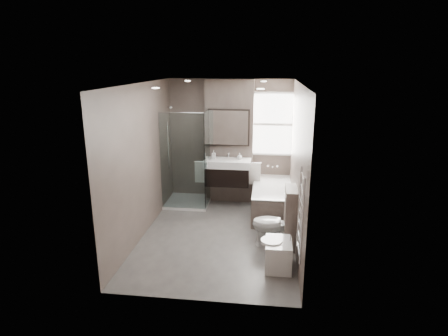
% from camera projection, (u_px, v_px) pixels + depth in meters
% --- Properties ---
extents(room, '(2.70, 3.90, 2.70)m').
position_uv_depth(room, '(218.00, 163.00, 6.22)').
color(room, '#595551').
rests_on(room, ground).
extents(vanity_pier, '(1.00, 0.25, 2.60)m').
position_uv_depth(vanity_pier, '(230.00, 142.00, 7.92)').
color(vanity_pier, brown).
rests_on(vanity_pier, ground).
extents(vanity, '(0.95, 0.47, 0.66)m').
position_uv_depth(vanity, '(228.00, 172.00, 7.73)').
color(vanity, black).
rests_on(vanity, vanity_pier).
extents(mirror_cabinet, '(0.86, 0.08, 0.76)m').
position_uv_depth(mirror_cabinet, '(229.00, 128.00, 7.67)').
color(mirror_cabinet, black).
rests_on(mirror_cabinet, vanity_pier).
extents(towel_left, '(0.24, 0.06, 0.44)m').
position_uv_depth(towel_left, '(201.00, 172.00, 7.79)').
color(towel_left, silver).
rests_on(towel_left, vanity_pier).
extents(towel_right, '(0.24, 0.06, 0.44)m').
position_uv_depth(towel_right, '(255.00, 174.00, 7.66)').
color(towel_right, silver).
rests_on(towel_right, vanity_pier).
extents(shower_enclosure, '(0.90, 0.90, 2.00)m').
position_uv_depth(shower_enclosure, '(192.00, 183.00, 7.82)').
color(shower_enclosure, white).
rests_on(shower_enclosure, ground).
extents(bathtub, '(0.75, 1.60, 0.57)m').
position_uv_depth(bathtub, '(272.00, 198.00, 7.43)').
color(bathtub, brown).
rests_on(bathtub, ground).
extents(window, '(0.98, 0.06, 1.33)m').
position_uv_depth(window, '(273.00, 124.00, 7.80)').
color(window, white).
rests_on(window, room).
extents(toilet, '(0.74, 0.43, 0.74)m').
position_uv_depth(toilet, '(275.00, 224.00, 6.10)').
color(toilet, white).
rests_on(toilet, ground).
extents(cistern_box, '(0.19, 0.55, 1.00)m').
position_uv_depth(cistern_box, '(290.00, 217.00, 6.06)').
color(cistern_box, brown).
rests_on(cistern_box, ground).
extents(bidet, '(0.45, 0.52, 0.54)m').
position_uv_depth(bidet, '(278.00, 254.00, 5.47)').
color(bidet, white).
rests_on(bidet, ground).
extents(towel_radiator, '(0.03, 0.49, 1.10)m').
position_uv_depth(towel_radiator, '(301.00, 214.00, 4.60)').
color(towel_radiator, silver).
rests_on(towel_radiator, room).
extents(soap_bottle_a, '(0.08, 0.08, 0.17)m').
position_uv_depth(soap_bottle_a, '(214.00, 155.00, 7.71)').
color(soap_bottle_a, white).
rests_on(soap_bottle_a, vanity).
extents(soap_bottle_b, '(0.10, 0.10, 0.13)m').
position_uv_depth(soap_bottle_b, '(240.00, 156.00, 7.67)').
color(soap_bottle_b, white).
rests_on(soap_bottle_b, vanity).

